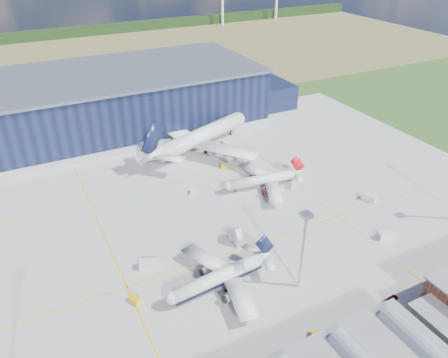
# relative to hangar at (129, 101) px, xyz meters

# --- Properties ---
(ground) EXTENTS (600.00, 600.00, 0.00)m
(ground) POSITION_rel_hangar_xyz_m (-2.81, -94.80, -11.62)
(ground) COLOR #2E511E
(ground) RESTS_ON ground
(apron) EXTENTS (220.00, 160.00, 0.08)m
(apron) POSITION_rel_hangar_xyz_m (-2.81, -84.80, -11.59)
(apron) COLOR gray
(apron) RESTS_ON ground
(farmland) EXTENTS (600.00, 220.00, 0.01)m
(farmland) POSITION_rel_hangar_xyz_m (-2.81, 125.20, -11.62)
(farmland) COLOR olive
(farmland) RESTS_ON ground
(treeline) EXTENTS (600.00, 8.00, 8.00)m
(treeline) POSITION_rel_hangar_xyz_m (-2.81, 205.20, -7.62)
(treeline) COLOR black
(treeline) RESTS_ON ground
(hangar) EXTENTS (145.00, 62.00, 26.10)m
(hangar) POSITION_rel_hangar_xyz_m (0.00, 0.00, 0.00)
(hangar) COLOR black
(hangar) RESTS_ON ground
(light_mast_center) EXTENTS (2.60, 2.60, 23.00)m
(light_mast_center) POSITION_rel_hangar_xyz_m (7.19, -124.80, 3.82)
(light_mast_center) COLOR #B3B6BB
(light_mast_center) RESTS_ON ground
(airliner_navy) EXTENTS (36.15, 35.49, 10.88)m
(airliner_navy) POSITION_rel_hangar_xyz_m (-11.69, -115.72, -6.17)
(airliner_navy) COLOR silver
(airliner_navy) RESTS_ON ground
(airliner_red) EXTENTS (35.82, 35.24, 10.33)m
(airliner_red) POSITION_rel_hangar_xyz_m (24.24, -78.00, -6.45)
(airliner_red) COLOR silver
(airliner_red) RESTS_ON ground
(airliner_widebody) EXTENTS (76.53, 75.81, 19.32)m
(airliner_widebody) POSITION_rel_hangar_xyz_m (18.52, -39.80, -1.95)
(airliner_widebody) COLOR silver
(airliner_widebody) RESTS_ON ground
(gse_tug_a) EXTENTS (3.07, 3.69, 1.32)m
(gse_tug_a) POSITION_rel_hangar_xyz_m (-32.46, -110.74, -10.96)
(gse_tug_a) COLOR gold
(gse_tug_a) RESTS_ON ground
(gse_tug_b) EXTENTS (3.20, 3.37, 1.22)m
(gse_tug_b) POSITION_rel_hangar_xyz_m (0.91, -140.19, -11.01)
(gse_tug_b) COLOR gold
(gse_tug_b) RESTS_ON ground
(gse_van_a) EXTENTS (5.77, 4.07, 2.31)m
(gse_van_a) POSITION_rel_hangar_xyz_m (-25.17, -100.12, -10.46)
(gse_van_a) COLOR silver
(gse_van_a) RESTS_ON ground
(gse_cart_a) EXTENTS (2.90, 3.40, 1.25)m
(gse_cart_a) POSITION_rel_hangar_xyz_m (0.93, -69.98, -10.99)
(gse_cart_a) COLOR silver
(gse_cart_a) RESTS_ON ground
(gse_van_b) EXTENTS (4.27, 5.28, 2.21)m
(gse_van_b) POSITION_rel_hangar_xyz_m (52.66, -101.88, -10.51)
(gse_van_b) COLOR silver
(gse_van_b) RESTS_ON ground
(gse_tug_c) EXTENTS (2.94, 3.59, 1.35)m
(gse_tug_c) POSITION_rel_hangar_xyz_m (19.09, -58.16, -10.94)
(gse_tug_c) COLOR gold
(gse_tug_c) RESTS_ON ground
(gse_van_c) EXTENTS (5.03, 3.15, 2.24)m
(gse_van_c) POSITION_rel_hangar_xyz_m (42.27, -119.93, -10.49)
(gse_van_c) COLOR silver
(gse_van_c) RESTS_ON ground
(airstair) EXTENTS (2.74, 5.49, 3.37)m
(airstair) POSITION_rel_hangar_xyz_m (1.22, -100.67, -9.93)
(airstair) COLOR silver
(airstair) RESTS_ON ground
(car_a) EXTENTS (4.09, 2.29, 1.31)m
(car_a) POSITION_rel_hangar_xyz_m (24.91, -139.72, -10.96)
(car_a) COLOR #99999E
(car_a) RESTS_ON ground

